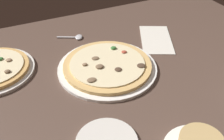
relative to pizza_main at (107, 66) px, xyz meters
The scene contains 4 objects.
dining_table 10.13cm from the pizza_main, 83.97° to the left, with size 150.00×110.00×4.00cm, color brown.
pizza_main is the anchor object (origin of this frame).
paper_menu 27.30cm from the pizza_main, 159.42° to the right, with size 11.68×21.83×0.30cm, color silver.
spoon 24.43cm from the pizza_main, 83.00° to the right, with size 10.26×6.61×1.00cm.
Camera 1 is at (27.75, 55.77, 57.42)cm, focal length 42.27 mm.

